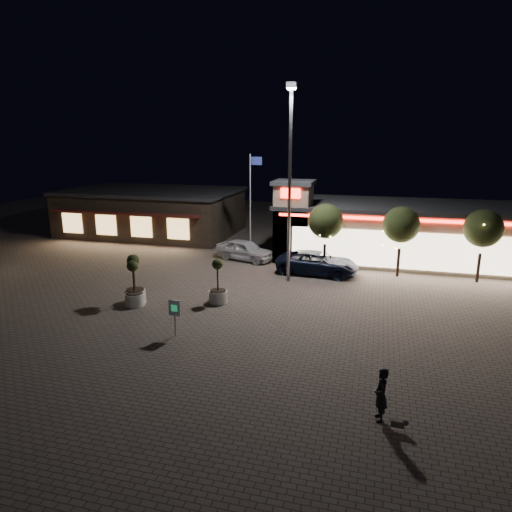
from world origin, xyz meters
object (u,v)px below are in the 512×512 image
(pedestrian, at_px, (381,395))
(planter_left, at_px, (135,288))
(planter_mid, at_px, (134,292))
(valet_sign, at_px, (175,311))
(pickup_truck, at_px, (317,263))
(white_sedan, at_px, (245,250))

(pedestrian, xyz_separation_m, planter_left, (-13.56, 7.89, -0.05))
(planter_mid, bearing_deg, pedestrian, -29.27)
(pedestrian, relative_size, valet_sign, 1.04)
(pedestrian, bearing_deg, planter_left, -132.70)
(pedestrian, xyz_separation_m, planter_mid, (-13.39, 7.50, -0.12))
(pickup_truck, distance_m, white_sedan, 6.32)
(white_sedan, relative_size, valet_sign, 2.58)
(planter_left, height_order, valet_sign, planter_left)
(pedestrian, bearing_deg, valet_sign, -127.31)
(white_sedan, distance_m, planter_mid, 11.58)
(pickup_truck, xyz_separation_m, planter_mid, (-9.05, -8.87, 0.03))
(pickup_truck, height_order, planter_mid, planter_mid)
(pickup_truck, distance_m, pedestrian, 16.94)
(planter_mid, bearing_deg, planter_left, 114.53)
(pedestrian, height_order, planter_left, planter_left)
(planter_mid, distance_m, valet_sign, 5.05)
(planter_mid, bearing_deg, valet_sign, -38.54)
(planter_mid, height_order, valet_sign, planter_mid)
(planter_left, height_order, planter_mid, planter_left)
(pickup_truck, distance_m, planter_mid, 12.68)
(planter_left, xyz_separation_m, planter_mid, (0.18, -0.39, -0.07))
(pickup_truck, relative_size, pedestrian, 3.02)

